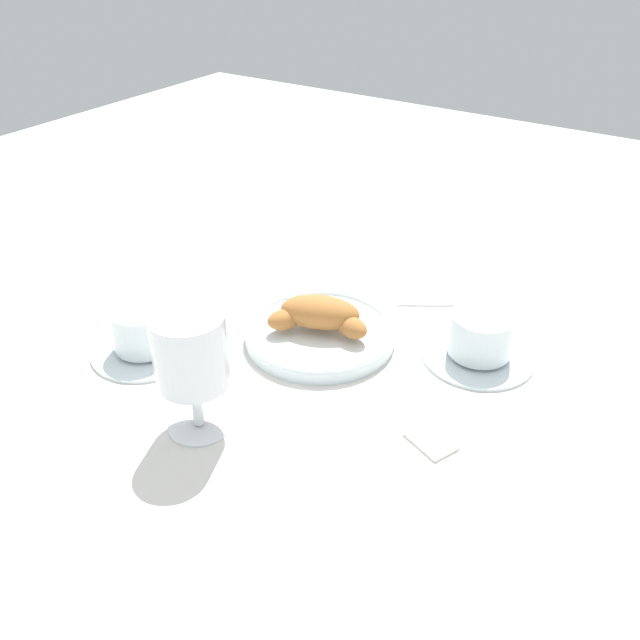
{
  "coord_description": "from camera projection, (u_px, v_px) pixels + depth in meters",
  "views": [
    {
      "loc": [
        -0.37,
        0.57,
        0.48
      ],
      "look_at": [
        0.01,
        -0.02,
        0.03
      ],
      "focal_mm": 37.62,
      "sensor_mm": 36.0,
      "label": 1
    }
  ],
  "objects": [
    {
      "name": "ground_plane",
      "position": [
        321.0,
        350.0,
        0.84
      ],
      "size": [
        2.2,
        2.2,
        0.0
      ],
      "primitive_type": "plane",
      "color": "silver"
    },
    {
      "name": "croissant_large",
      "position": [
        319.0,
        315.0,
        0.83
      ],
      "size": [
        0.13,
        0.09,
        0.04
      ],
      "color": "#AD6B33",
      "rests_on": "pastry_plate"
    },
    {
      "name": "pastry_plate",
      "position": [
        320.0,
        333.0,
        0.85
      ],
      "size": [
        0.19,
        0.19,
        0.02
      ],
      "color": "silver",
      "rests_on": "ground_plane"
    },
    {
      "name": "sugar_packet",
      "position": [
        431.0,
        440.0,
        0.69
      ],
      "size": [
        0.06,
        0.05,
        0.01
      ],
      "primitive_type": "cube",
      "rotation": [
        0.0,
        0.0,
        -0.4
      ],
      "color": "white",
      "rests_on": "ground_plane"
    },
    {
      "name": "coffee_cup_near",
      "position": [
        144.0,
        333.0,
        0.82
      ],
      "size": [
        0.14,
        0.14,
        0.06
      ],
      "color": "silver",
      "rests_on": "ground_plane"
    },
    {
      "name": "coffee_cup_far",
      "position": [
        480.0,
        339.0,
        0.81
      ],
      "size": [
        0.14,
        0.14,
        0.06
      ],
      "color": "silver",
      "rests_on": "ground_plane"
    },
    {
      "name": "juice_glass_left",
      "position": [
        191.0,
        355.0,
        0.67
      ],
      "size": [
        0.08,
        0.08,
        0.14
      ],
      "color": "white",
      "rests_on": "ground_plane"
    },
    {
      "name": "folded_napkin",
      "position": [
        432.0,
        285.0,
        0.97
      ],
      "size": [
        0.15,
        0.15,
        0.01
      ],
      "primitive_type": "cube",
      "rotation": [
        0.0,
        0.0,
        0.56
      ],
      "color": "silver",
      "rests_on": "ground_plane"
    }
  ]
}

